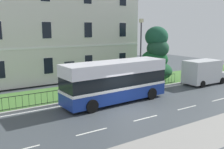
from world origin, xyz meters
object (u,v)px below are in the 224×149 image
at_px(single_decker_bus, 116,81).
at_px(street_lamp_post, 141,48).
at_px(georgian_townhouse, 53,21).
at_px(litter_bin, 121,85).
at_px(evergreen_tree, 155,58).
at_px(white_panel_van, 203,72).

height_order(single_decker_bus, street_lamp_post, street_lamp_post).
xyz_separation_m(georgian_townhouse, litter_bin, (2.49, -10.48, -5.97)).
xyz_separation_m(street_lamp_post, litter_bin, (-2.83, -0.71, -3.21)).
xyz_separation_m(single_decker_bus, litter_bin, (2.21, 2.39, -1.04)).
distance_m(georgian_townhouse, street_lamp_post, 11.45).
xyz_separation_m(evergreen_tree, single_decker_bus, (-8.26, -4.44, -0.79)).
bearing_deg(evergreen_tree, single_decker_bus, -151.75).
bearing_deg(street_lamp_post, litter_bin, -165.83).
bearing_deg(evergreen_tree, street_lamp_post, -157.45).
bearing_deg(white_panel_van, litter_bin, 168.69).
bearing_deg(single_decker_bus, georgian_townhouse, 88.58).
bearing_deg(georgian_townhouse, white_panel_van, -47.31).
bearing_deg(litter_bin, street_lamp_post, 14.17).
bearing_deg(white_panel_van, street_lamp_post, 157.53).
bearing_deg(single_decker_bus, evergreen_tree, 25.60).
height_order(evergreen_tree, street_lamp_post, street_lamp_post).
bearing_deg(georgian_townhouse, single_decker_bus, -88.76).
height_order(single_decker_bus, litter_bin, single_decker_bus).
bearing_deg(white_panel_van, evergreen_tree, 127.58).
relative_size(white_panel_van, street_lamp_post, 0.74).
relative_size(single_decker_bus, litter_bin, 8.03).
bearing_deg(litter_bin, white_panel_van, -12.66).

